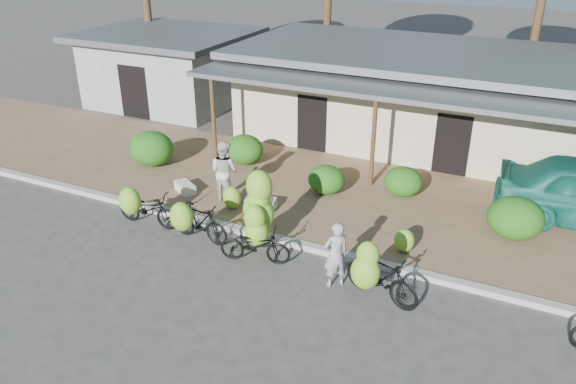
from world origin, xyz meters
name	(u,v)px	position (x,y,z in m)	size (l,w,h in m)	color
ground	(284,296)	(0.00, 0.00, 0.00)	(100.00, 100.00, 0.00)	#3F3D3A
sidewalk	(358,201)	(0.00, 5.00, 0.06)	(60.00, 6.00, 0.12)	#8D6A4C
curb	(319,250)	(0.00, 2.00, 0.07)	(60.00, 0.25, 0.15)	#A8A399
shop_main	(414,95)	(0.00, 10.93, 1.72)	(13.00, 8.50, 3.35)	beige
shop_grey	(169,67)	(-11.00, 10.99, 1.62)	(7.00, 6.00, 3.15)	#ABABA6
hedge_0	(152,149)	(-7.05, 4.52, 0.70)	(1.48, 1.33, 1.16)	#165413
hedge_1	(245,149)	(-4.34, 5.95, 0.62)	(1.27, 1.15, 0.99)	#165413
hedge_2	(326,180)	(-1.03, 5.00, 0.55)	(1.11, 1.00, 0.87)	#165413
hedge_3	(403,182)	(1.07, 5.83, 0.56)	(1.14, 1.02, 0.89)	#165413
hedge_4	(515,218)	(4.28, 4.64, 0.67)	(1.41, 1.27, 1.10)	#165413
bike_far_left	(145,208)	(-4.72, 1.21, 0.57)	(1.86, 1.25, 1.40)	black
bike_left	(196,221)	(-3.02, 1.10, 0.62)	(1.77, 1.22, 1.37)	black
bike_center	(257,225)	(-1.31, 1.21, 0.86)	(1.83, 1.32, 2.18)	black
bike_right	(378,275)	(1.89, 0.65, 0.70)	(1.91, 1.40, 1.71)	black
loose_banana_a	(232,198)	(-3.06, 2.94, 0.45)	(0.53, 0.45, 0.66)	#83C431
loose_banana_b	(253,209)	(-2.16, 2.52, 0.48)	(0.57, 0.49, 0.71)	#83C431
loose_banana_c	(404,241)	(1.94, 2.75, 0.43)	(0.50, 0.42, 0.62)	#83C431
sack_near	(261,203)	(-2.33, 3.29, 0.27)	(0.85, 0.40, 0.30)	silver
sack_far	(185,188)	(-4.88, 3.25, 0.26)	(0.75, 0.38, 0.28)	silver
vendor	(336,255)	(0.85, 0.87, 0.80)	(0.59, 0.38, 1.60)	#959595
bystander	(224,171)	(-3.52, 3.35, 1.02)	(0.88, 0.68, 1.81)	silver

